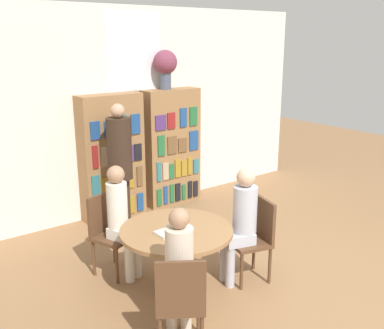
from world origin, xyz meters
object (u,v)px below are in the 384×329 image
(chair_left_side, at_px, (109,229))
(seated_reader_left, at_px, (121,216))
(chair_near_camera, at_px, (180,300))
(seated_reader_right, at_px, (241,218))
(reading_table, at_px, (176,241))
(librarian_standing, at_px, (120,154))
(bookshelf_left, at_px, (112,158))
(seated_reader_back, at_px, (179,267))
(flower_vase, at_px, (165,65))
(bookshelf_right, at_px, (171,147))
(chair_far_side, at_px, (255,235))

(chair_left_side, bearing_deg, seated_reader_left, 90.00)
(chair_near_camera, relative_size, seated_reader_right, 0.71)
(reading_table, bearing_deg, librarian_standing, 78.98)
(reading_table, relative_size, chair_left_side, 1.25)
(bookshelf_left, distance_m, seated_reader_back, 3.00)
(flower_vase, bearing_deg, seated_reader_back, -122.56)
(bookshelf_left, relative_size, flower_vase, 3.13)
(chair_near_camera, bearing_deg, seated_reader_left, 113.63)
(seated_reader_right, relative_size, seated_reader_back, 1.02)
(bookshelf_right, xyz_separation_m, chair_left_side, (-1.84, -1.42, -0.39))
(chair_far_side, bearing_deg, seated_reader_back, 121.23)
(seated_reader_right, distance_m, seated_reader_back, 1.17)
(reading_table, height_order, seated_reader_back, seated_reader_back)
(flower_vase, bearing_deg, chair_near_camera, -122.61)
(reading_table, relative_size, seated_reader_left, 0.90)
(chair_left_side, distance_m, seated_reader_right, 1.47)
(flower_vase, relative_size, chair_near_camera, 0.64)
(bookshelf_left, bearing_deg, librarian_standing, -105.66)
(chair_near_camera, height_order, seated_reader_back, seated_reader_back)
(librarian_standing, bearing_deg, seated_reader_back, -107.41)
(bookshelf_left, distance_m, reading_table, 2.33)
(chair_far_side, xyz_separation_m, seated_reader_back, (-1.27, -0.35, 0.19))
(chair_far_side, bearing_deg, librarian_standing, 30.32)
(bookshelf_right, distance_m, chair_left_side, 2.35)
(bookshelf_right, height_order, chair_far_side, bookshelf_right)
(reading_table, distance_m, chair_left_side, 0.91)
(seated_reader_right, bearing_deg, seated_reader_back, 125.84)
(seated_reader_back, distance_m, librarian_standing, 2.50)
(chair_near_camera, xyz_separation_m, chair_left_side, (0.18, 1.60, 0.00))
(reading_table, xyz_separation_m, seated_reader_left, (-0.25, 0.67, 0.11))
(chair_far_side, distance_m, librarian_standing, 2.15)
(bookshelf_right, height_order, librarian_standing, bookshelf_right)
(seated_reader_left, distance_m, seated_reader_right, 1.28)
(chair_near_camera, distance_m, seated_reader_left, 1.46)
(bookshelf_left, xyz_separation_m, librarian_standing, (-0.14, -0.50, 0.18))
(bookshelf_left, xyz_separation_m, chair_near_camera, (-0.98, -3.02, -0.39))
(chair_far_side, bearing_deg, bookshelf_left, 24.35)
(bookshelf_left, distance_m, chair_far_side, 2.57)
(bookshelf_right, xyz_separation_m, seated_reader_back, (-1.92, -2.86, -0.20))
(chair_left_side, xyz_separation_m, seated_reader_left, (0.07, -0.18, 0.20))
(flower_vase, height_order, seated_reader_right, flower_vase)
(bookshelf_right, relative_size, chair_left_side, 2.00)
(reading_table, distance_m, seated_reader_left, 0.72)
(seated_reader_right, xyz_separation_m, seated_reader_back, (-1.09, -0.40, -0.03))
(bookshelf_right, height_order, chair_near_camera, bookshelf_right)
(chair_near_camera, xyz_separation_m, librarian_standing, (0.84, 2.51, 0.57))
(chair_far_side, bearing_deg, chair_near_camera, 126.00)
(seated_reader_left, height_order, librarian_standing, librarian_standing)
(reading_table, bearing_deg, seated_reader_back, -123.58)
(bookshelf_right, bearing_deg, librarian_standing, -156.95)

